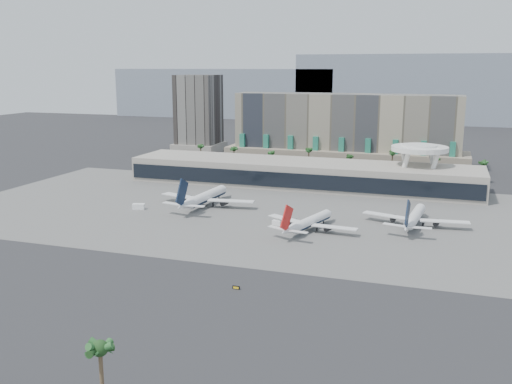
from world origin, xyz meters
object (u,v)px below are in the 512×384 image
(airliner_right, at_px, (414,217))
(service_vehicle_a, at_px, (139,207))
(taxiway_sign, at_px, (236,288))
(service_vehicle_b, at_px, (277,223))
(airliner_centre, at_px, (309,222))
(airliner_left, at_px, (205,197))

(airliner_right, xyz_separation_m, service_vehicle_a, (-108.88, -9.52, -2.32))
(airliner_right, bearing_deg, taxiway_sign, -112.27)
(service_vehicle_b, bearing_deg, service_vehicle_a, -170.55)
(airliner_centre, height_order, service_vehicle_a, airliner_centre)
(airliner_centre, height_order, taxiway_sign, airliner_centre)
(service_vehicle_a, bearing_deg, airliner_left, 13.49)
(taxiway_sign, bearing_deg, airliner_centre, 84.96)
(airliner_left, distance_m, service_vehicle_b, 41.50)
(taxiway_sign, bearing_deg, airliner_left, 118.79)
(airliner_right, distance_m, service_vehicle_b, 50.22)
(service_vehicle_a, height_order, taxiway_sign, service_vehicle_a)
(airliner_centre, bearing_deg, airliner_left, 172.55)
(airliner_centre, xyz_separation_m, taxiway_sign, (-5.42, -59.85, -2.75))
(airliner_left, bearing_deg, service_vehicle_b, -21.92)
(airliner_right, distance_m, taxiway_sign, 87.58)
(airliner_left, height_order, service_vehicle_b, airliner_left)
(service_vehicle_b, bearing_deg, taxiway_sign, -69.41)
(service_vehicle_b, distance_m, taxiway_sign, 63.65)
(service_vehicle_a, bearing_deg, airliner_right, -11.26)
(airliner_left, distance_m, service_vehicle_a, 27.38)
(service_vehicle_b, bearing_deg, airliner_right, 30.46)
(airliner_centre, bearing_deg, service_vehicle_a, -170.32)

